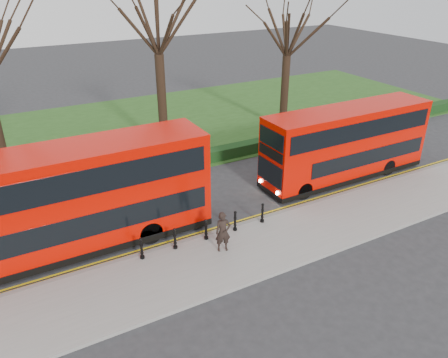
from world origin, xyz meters
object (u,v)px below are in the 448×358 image
bollard_row (206,230)px  bus_rear (346,144)px  pedestrian (223,232)px  bus_lead (73,201)px

bollard_row → bus_rear: (10.41, 2.22, 1.52)m
bollard_row → pedestrian: size_ratio=3.36×
bollard_row → bus_lead: 6.03m
bollard_row → pedestrian: 1.26m
bollard_row → pedestrian: (0.27, -1.14, 0.45)m
bus_lead → pedestrian: (5.51, -3.53, -1.33)m
bollard_row → bus_rear: size_ratio=0.59×
bollard_row → bus_lead: bus_lead is taller
bollard_row → bus_rear: 10.75m
bus_lead → bus_rear: 15.65m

